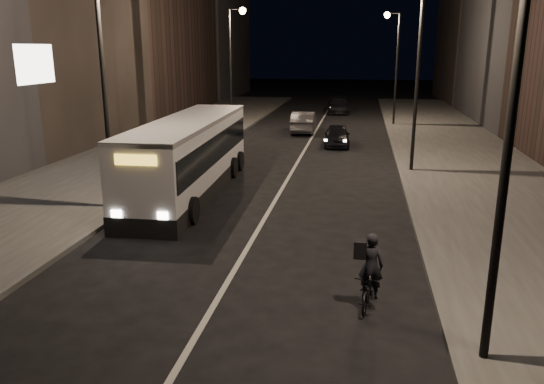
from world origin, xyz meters
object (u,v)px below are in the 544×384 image
at_px(city_bus, 190,153).
at_px(car_near, 337,135).
at_px(streetlight_left_near, 109,59).
at_px(cyclist_on_bicycle, 370,282).
at_px(streetlight_right_near, 500,71).
at_px(streetlight_left_far, 234,54).
at_px(car_mid, 304,122).
at_px(streetlight_right_far, 394,53).
at_px(car_far, 338,105).
at_px(streetlight_right_mid, 413,56).

distance_m(city_bus, car_near, 13.04).
xyz_separation_m(streetlight_left_near, cyclist_on_bicycle, (8.84, -6.03, -4.75)).
bearing_deg(streetlight_right_near, streetlight_left_far, 112.30).
bearing_deg(streetlight_left_near, car_mid, 77.02).
distance_m(streetlight_right_near, city_bus, 14.56).
height_order(streetlight_right_far, streetlight_left_far, same).
bearing_deg(car_far, city_bus, -102.83).
height_order(city_bus, car_mid, city_bus).
xyz_separation_m(streetlight_right_mid, cyclist_on_bicycle, (-1.82, -14.03, -4.75)).
height_order(streetlight_right_far, cyclist_on_bicycle, streetlight_right_far).
relative_size(cyclist_on_bicycle, car_near, 0.50).
distance_m(cyclist_on_bicycle, car_far, 37.90).
bearing_deg(streetlight_right_near, streetlight_right_mid, 90.00).
relative_size(streetlight_right_mid, streetlight_left_near, 1.00).
relative_size(streetlight_right_mid, city_bus, 0.72).
relative_size(streetlight_right_near, car_mid, 1.81).
relative_size(cyclist_on_bicycle, car_mid, 0.41).
bearing_deg(city_bus, cyclist_on_bicycle, -53.28).
distance_m(streetlight_right_far, car_near, 11.01).
height_order(streetlight_right_near, streetlight_right_far, same).
xyz_separation_m(streetlight_left_near, car_mid, (4.53, 19.66, -4.62)).
bearing_deg(streetlight_left_near, streetlight_right_mid, 36.88).
distance_m(streetlight_left_near, cyclist_on_bicycle, 11.71).
relative_size(streetlight_right_far, streetlight_left_far, 1.00).
height_order(city_bus, car_near, city_bus).
height_order(streetlight_right_near, streetlight_right_mid, same).
bearing_deg(streetlight_right_near, cyclist_on_bicycle, 132.79).
height_order(streetlight_right_far, car_far, streetlight_right_far).
relative_size(streetlight_right_mid, car_mid, 1.81).
relative_size(streetlight_right_far, car_near, 2.21).
bearing_deg(streetlight_left_near, streetlight_right_far, 66.04).
bearing_deg(car_near, car_mid, 114.62).
relative_size(streetlight_left_far, car_mid, 1.81).
relative_size(streetlight_left_far, car_far, 1.68).
distance_m(streetlight_right_mid, car_near, 8.97).
height_order(streetlight_right_far, streetlight_left_near, same).
bearing_deg(streetlight_right_far, city_bus, -112.93).
bearing_deg(car_mid, streetlight_left_far, 17.66).
height_order(car_mid, car_far, car_mid).
bearing_deg(city_bus, streetlight_right_near, -52.47).
xyz_separation_m(streetlight_left_far, car_mid, (4.53, 1.66, -4.62)).
xyz_separation_m(streetlight_right_near, car_far, (-4.27, 39.79, -4.66)).
relative_size(streetlight_right_mid, car_far, 1.68).
bearing_deg(car_near, streetlight_right_near, -83.95).
relative_size(streetlight_right_near, streetlight_right_far, 1.00).
height_order(car_near, car_far, car_far).
height_order(streetlight_right_mid, car_mid, streetlight_right_mid).
bearing_deg(streetlight_left_far, streetlight_right_far, 29.36).
xyz_separation_m(streetlight_right_mid, streetlight_left_far, (-10.66, 10.00, 0.00)).
bearing_deg(streetlight_left_far, cyclist_on_bicycle, -69.80).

